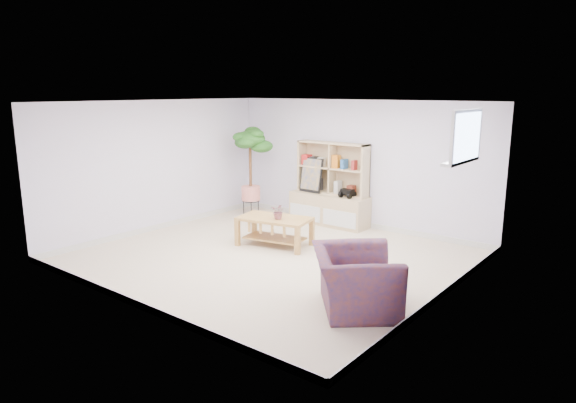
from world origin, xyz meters
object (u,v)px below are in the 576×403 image
Objects in this scene: armchair at (355,276)px; storage_unit at (330,184)px; coffee_table at (275,231)px; floor_tree at (251,172)px.

storage_unit is at bearing -2.28° from armchair.
storage_unit reaches higher than armchair.
coffee_table is 0.65× the size of floor_tree.
floor_tree is at bearing -164.83° from storage_unit.
storage_unit is 1.72m from floor_tree.
armchair reaches higher than coffee_table.
coffee_table is at bearing -37.01° from floor_tree.
floor_tree is 1.67× the size of armchair.
coffee_table is at bearing 19.62° from armchair.
floor_tree reaches higher than storage_unit.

